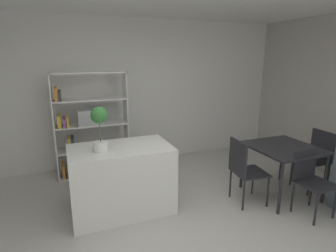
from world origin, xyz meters
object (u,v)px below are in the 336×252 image
potted_plant_on_island (100,124)px  dining_table (283,152)px  dining_chair_near (310,176)px  kitchen_island (122,179)px  dining_chair_island_side (244,167)px  dining_chair_window_side (316,154)px  open_bookshelf (86,126)px

potted_plant_on_island → dining_table: 2.66m
dining_table → dining_chair_near: dining_chair_near is taller
kitchen_island → potted_plant_on_island: (-0.25, -0.07, 0.80)m
dining_chair_island_side → dining_chair_window_side: size_ratio=1.00×
potted_plant_on_island → open_bookshelf: (-0.05, 1.47, -0.36)m
potted_plant_on_island → dining_chair_window_side: size_ratio=0.60×
kitchen_island → dining_chair_near: (2.31, -0.96, 0.07)m
kitchen_island → dining_chair_island_side: size_ratio=1.41×
open_bookshelf → dining_chair_window_side: size_ratio=1.93×
open_bookshelf → kitchen_island: bearing=-77.6°
dining_table → dining_chair_island_side: dining_chair_island_side is taller
kitchen_island → dining_chair_window_side: 3.03m
dining_table → dining_chair_near: size_ratio=1.10×
kitchen_island → dining_chair_near: size_ratio=1.53×
kitchen_island → dining_chair_near: bearing=-22.5°
open_bookshelf → dining_chair_window_side: bearing=-29.3°
dining_table → dining_chair_island_side: size_ratio=1.02×
dining_chair_near → dining_chair_window_side: 0.85m
open_bookshelf → dining_table: size_ratio=1.90×
potted_plant_on_island → dining_chair_island_side: size_ratio=0.60×
open_bookshelf → dining_table: bearing=-35.1°
dining_chair_window_side → dining_chair_near: bearing=-52.0°
dining_chair_island_side → dining_chair_window_side: bearing=-84.1°
potted_plant_on_island → dining_chair_window_side: (3.25, -0.38, -0.69)m
potted_plant_on_island → dining_table: (2.58, -0.38, -0.56)m
potted_plant_on_island → dining_chair_island_side: bearing=-10.9°
dining_table → dining_chair_island_side: (-0.68, 0.01, -0.13)m
potted_plant_on_island → dining_chair_near: bearing=-19.0°
kitchen_island → dining_chair_window_side: bearing=-8.5°
dining_chair_near → dining_chair_island_side: bearing=137.4°
dining_chair_island_side → dining_chair_near: bearing=-121.2°
kitchen_island → dining_chair_island_side: 1.70m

